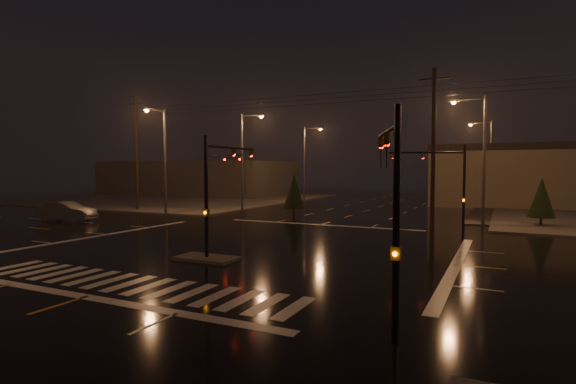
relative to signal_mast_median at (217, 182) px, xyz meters
name	(u,v)px	position (x,y,z in m)	size (l,w,h in m)	color
ground	(249,247)	(0.00, 3.07, -3.75)	(140.00, 140.00, 0.00)	black
sidewalk_nw	(177,198)	(-30.00, 33.07, -3.69)	(36.00, 36.00, 0.12)	#47443F
median_island	(207,258)	(0.00, -0.93, -3.68)	(3.00, 1.60, 0.15)	#47443F
crosswalk	(129,283)	(0.00, -5.93, -3.75)	(15.00, 2.60, 0.01)	beige
stop_bar_near	(86,297)	(0.00, -7.93, -3.75)	(16.00, 0.50, 0.01)	beige
stop_bar_far	(321,225)	(0.00, 14.07, -3.75)	(16.00, 0.50, 0.01)	beige
commercial_block	(199,178)	(-35.00, 45.07, -0.95)	(30.00, 18.00, 5.60)	#3A3533
signal_mast_median	(217,182)	(0.00, 0.00, 0.00)	(0.25, 4.59, 6.00)	black
signal_mast_ne	(448,178)	(9.50, 13.21, 0.04)	(4.84, 1.86, 6.00)	black
signal_mast_nw	(214,176)	(-9.50, 13.21, 0.04)	(4.84, 1.86, 6.00)	black
signal_mast_se	(392,195)	(10.23, -6.68, -0.04)	(1.55, 3.87, 6.00)	black
streetlight_1	(245,155)	(-11.18, 21.07, 2.05)	(2.77, 0.32, 10.00)	#38383A
streetlight_2	(306,158)	(-11.18, 37.07, 2.05)	(2.77, 0.32, 10.00)	#38383A
streetlight_3	(480,151)	(11.18, 19.07, 2.05)	(2.77, 0.32, 10.00)	#38383A
streetlight_4	(488,157)	(11.18, 39.07, 2.05)	(2.77, 0.32, 10.00)	#38383A
streetlight_5	(163,154)	(-16.00, 14.26, 2.05)	(0.32, 2.77, 10.00)	#38383A
utility_pole_0	(136,152)	(-22.00, 17.07, 2.38)	(2.20, 0.32, 12.00)	black
utility_pole_1	(433,146)	(8.00, 17.07, 2.38)	(2.20, 0.32, 12.00)	black
conifer_0	(542,198)	(15.51, 20.35, -1.54)	(1.94, 1.94, 3.73)	black
conifer_3	(294,192)	(-4.66, 19.12, -1.47)	(2.02, 2.02, 3.86)	black
car_crossing	(67,211)	(-20.33, 7.29, -2.94)	(1.71, 4.91, 1.62)	#53565A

